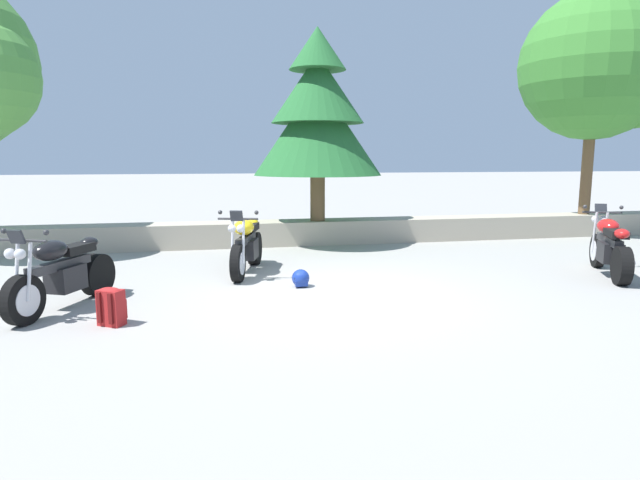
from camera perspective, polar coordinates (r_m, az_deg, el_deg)
ground_plane at (r=7.86m, az=1.77°, el=-6.01°), size 120.00×120.00×0.00m
stone_wall at (r=12.44m, az=-3.35°, el=0.80°), size 36.00×0.80×0.55m
motorcycle_black_near_left at (r=7.87m, az=-26.01°, el=-3.28°), size 1.08×1.94×1.18m
motorcycle_yellow_centre at (r=9.40m, az=-7.93°, el=-0.60°), size 0.86×2.03×1.18m
motorcycle_red_far_right at (r=10.40m, az=28.65°, el=-0.70°), size 1.10×1.93×1.18m
rider_backpack at (r=6.95m, az=-21.49°, el=-6.57°), size 0.35×0.34×0.47m
rider_helmet at (r=8.36m, az=-2.08°, el=-4.14°), size 0.28×0.28×0.28m
pine_tree_mid_left at (r=12.38m, az=-0.27°, el=13.39°), size 2.93×2.93×4.35m
leafy_tree_mid_right at (r=15.63m, az=28.21°, el=15.90°), size 3.87×3.69×5.59m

